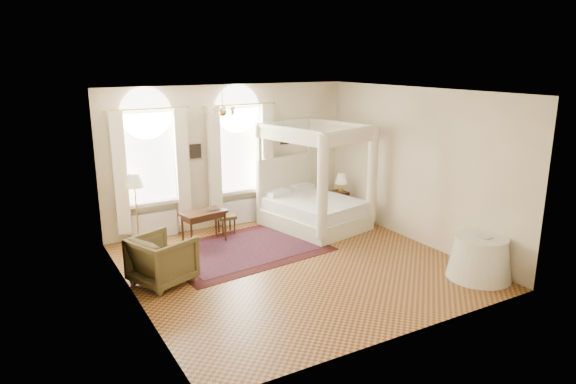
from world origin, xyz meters
The scene contains 18 objects.
ground centered at (0.00, 0.00, 0.00)m, with size 6.00×6.00×0.00m, color #A06C2E.
room_walls centered at (0.00, 0.00, 1.98)m, with size 6.00×6.00×6.00m.
window_left centered at (-1.90, 2.87, 1.49)m, with size 1.62×0.27×3.29m.
window_right centered at (0.20, 2.87, 1.49)m, with size 1.62×0.27×3.29m.
chandelier centered at (-0.90, 1.20, 2.91)m, with size 0.51×0.45×0.50m.
wall_pictures centered at (0.09, 2.97, 1.89)m, with size 2.54×0.03×0.39m.
canopy_bed centered at (1.61, 1.80, 0.55)m, with size 2.26×2.57×2.43m.
nightstand centered at (2.49, 2.15, 0.33)m, with size 0.46×0.42×0.66m, color #341C0E.
nightstand_lamp centered at (2.59, 2.15, 0.95)m, with size 0.30×0.30×0.44m.
writing_desk centered at (-1.07, 2.03, 0.61)m, with size 1.02×0.65×0.71m.
laptop centered at (-0.85, 2.08, 0.72)m, with size 0.31×0.20×0.02m, color black.
stool centered at (-0.40, 2.39, 0.36)m, with size 0.39×0.39×0.43m.
armchair centered at (-2.43, 0.48, 0.44)m, with size 0.93×0.96×0.87m, color #4C4020.
coffee_table centered at (-2.12, 0.62, 0.39)m, with size 0.74×0.63×0.43m.
floor_lamp centered at (-2.31, 2.70, 1.32)m, with size 0.40×0.40×1.55m.
oriental_rug centered at (-0.53, 1.24, 0.01)m, with size 3.53×2.72×0.01m.
side_table centered at (2.62, -2.15, 0.38)m, with size 1.14×1.14×0.78m.
book centered at (2.54, -2.18, 0.79)m, with size 0.19×0.25×0.02m, color black.
Camera 1 is at (-4.69, -7.94, 3.87)m, focal length 32.00 mm.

